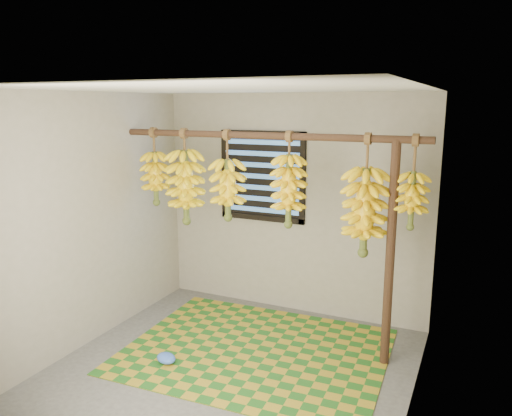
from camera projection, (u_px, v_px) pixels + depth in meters
The scene contains 16 objects.
floor at pixel (230, 371), 4.36m from camera, with size 3.00×3.00×0.01m, color #4E4E4E.
ceiling at pixel (226, 88), 3.86m from camera, with size 3.00×3.00×0.01m, color silver.
wall_back at pixel (292, 205), 5.45m from camera, with size 3.00×0.01×2.40m, color gray.
wall_left at pixel (88, 221), 4.72m from camera, with size 0.01×3.00×2.40m, color gray.
wall_right at pixel (418, 262), 3.49m from camera, with size 0.01×3.00×2.40m, color gray.
window at pixel (262, 176), 5.50m from camera, with size 1.00×0.04×1.00m.
hanging_pole at pixel (263, 136), 4.57m from camera, with size 0.06×0.06×3.00m, color #462B1C.
support_post at pixel (390, 257), 4.28m from camera, with size 0.08×0.08×2.00m, color #462B1C.
woven_mat at pixel (256, 351), 4.70m from camera, with size 2.37×1.89×0.01m, color #225F1C.
plastic_bag at pixel (166, 358), 4.47m from camera, with size 0.20×0.15×0.08m, color #3D6CE5.
banana_bunch_a at pixel (156, 178), 5.16m from camera, with size 0.29×0.29×0.79m.
banana_bunch_b at pixel (186, 187), 5.02m from camera, with size 0.37×0.37×0.96m.
banana_bunch_c at pixel (228, 190), 4.83m from camera, with size 0.32×0.32×0.88m.
banana_bunch_d at pixel (289, 191), 4.56m from camera, with size 0.31×0.31×0.88m.
banana_bunch_e at pixel (365, 212), 4.30m from camera, with size 0.37×0.37×1.06m.
banana_bunch_f at pixel (412, 200), 4.12m from camera, with size 0.27×0.27×0.79m.
Camera 1 is at (1.87, -3.51, 2.29)m, focal length 35.00 mm.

